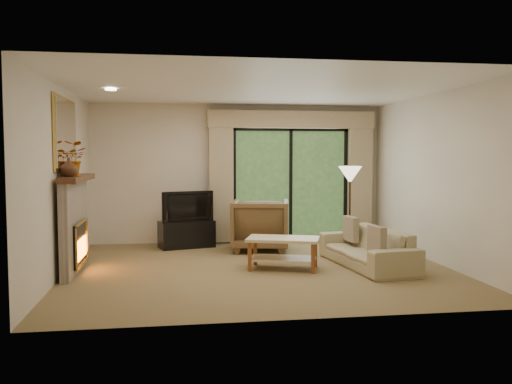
{
  "coord_description": "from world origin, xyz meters",
  "views": [
    {
      "loc": [
        -1.23,
        -7.74,
        1.67
      ],
      "look_at": [
        0.0,
        0.3,
        1.1
      ],
      "focal_mm": 38.0,
      "sensor_mm": 36.0,
      "label": 1
    }
  ],
  "objects": [
    {
      "name": "cornice",
      "position": [
        1.0,
        2.36,
        2.32
      ],
      "size": [
        3.2,
        0.24,
        0.32
      ],
      "primitive_type": "cube",
      "color": "tan",
      "rests_on": "wall_back"
    },
    {
      "name": "wall_front",
      "position": [
        0.0,
        -2.5,
        1.3
      ],
      "size": [
        5.0,
        0.0,
        5.0
      ],
      "primitive_type": "plane",
      "rotation": [
        -1.57,
        0.0,
        0.0
      ],
      "color": "beige",
      "rests_on": "ground"
    },
    {
      "name": "wall_back",
      "position": [
        0.0,
        2.5,
        1.3
      ],
      "size": [
        5.0,
        0.0,
        5.0
      ],
      "primitive_type": "plane",
      "rotation": [
        1.57,
        0.0,
        0.0
      ],
      "color": "beige",
      "rests_on": "ground"
    },
    {
      "name": "fireplace",
      "position": [
        -2.63,
        0.2,
        0.69
      ],
      "size": [
        0.24,
        1.7,
        1.37
      ],
      "primitive_type": null,
      "color": "gray",
      "rests_on": "floor"
    },
    {
      "name": "pillow_far",
      "position": [
        1.54,
        0.45,
        0.49
      ],
      "size": [
        0.15,
        0.4,
        0.39
      ],
      "primitive_type": "cube",
      "rotation": [
        0.0,
        0.0,
        0.11
      ],
      "color": "brown",
      "rests_on": "sofa"
    },
    {
      "name": "floor",
      "position": [
        0.0,
        0.0,
        0.0
      ],
      "size": [
        5.5,
        5.5,
        0.0
      ],
      "primitive_type": "plane",
      "color": "olive",
      "rests_on": "ground"
    },
    {
      "name": "ceiling",
      "position": [
        0.0,
        0.0,
        2.6
      ],
      "size": [
        5.5,
        5.5,
        0.0
      ],
      "primitive_type": "plane",
      "rotation": [
        3.14,
        0.0,
        0.0
      ],
      "color": "white",
      "rests_on": "ground"
    },
    {
      "name": "vase",
      "position": [
        -2.61,
        -0.22,
        1.5
      ],
      "size": [
        0.3,
        0.3,
        0.25
      ],
      "primitive_type": "imported",
      "rotation": [
        0.0,
        0.0,
        0.3
      ],
      "color": "#4B2A17",
      "rests_on": "fireplace"
    },
    {
      "name": "curtain_right",
      "position": [
        2.35,
        2.34,
        1.2
      ],
      "size": [
        0.45,
        0.18,
        2.35
      ],
      "primitive_type": "cube",
      "color": "tan",
      "rests_on": "floor"
    },
    {
      "name": "armchair",
      "position": [
        0.25,
        1.46,
        0.45
      ],
      "size": [
        1.14,
        1.16,
        0.9
      ],
      "primitive_type": "imported",
      "rotation": [
        0.0,
        0.0,
        2.94
      ],
      "color": "brown",
      "rests_on": "floor"
    },
    {
      "name": "mirror",
      "position": [
        -2.71,
        0.2,
        1.95
      ],
      "size": [
        0.07,
        1.45,
        1.02
      ],
      "primitive_type": null,
      "color": "gold",
      "rests_on": "wall_left"
    },
    {
      "name": "pillow_near",
      "position": [
        1.54,
        -0.67,
        0.49
      ],
      "size": [
        0.14,
        0.39,
        0.38
      ],
      "primitive_type": "cube",
      "rotation": [
        0.0,
        0.0,
        0.11
      ],
      "color": "brown",
      "rests_on": "sofa"
    },
    {
      "name": "media_console",
      "position": [
        -1.01,
        1.95,
        0.24
      ],
      "size": [
        1.04,
        0.67,
        0.48
      ],
      "primitive_type": "cube",
      "rotation": [
        0.0,
        0.0,
        0.27
      ],
      "color": "black",
      "rests_on": "floor"
    },
    {
      "name": "curtain_left",
      "position": [
        -0.35,
        2.34,
        1.2
      ],
      "size": [
        0.45,
        0.18,
        2.35
      ],
      "primitive_type": "cube",
      "color": "tan",
      "rests_on": "floor"
    },
    {
      "name": "coffee_table",
      "position": [
        0.34,
        -0.11,
        0.23
      ],
      "size": [
        1.15,
        0.86,
        0.46
      ],
      "primitive_type": null,
      "rotation": [
        0.0,
        0.0,
        -0.32
      ],
      "color": "beige",
      "rests_on": "floor"
    },
    {
      "name": "wall_left",
      "position": [
        -2.75,
        0.0,
        1.3
      ],
      "size": [
        0.0,
        5.0,
        5.0
      ],
      "primitive_type": "plane",
      "rotation": [
        1.57,
        0.0,
        1.57
      ],
      "color": "beige",
      "rests_on": "ground"
    },
    {
      "name": "floor_lamp",
      "position": [
        1.71,
        1.01,
        0.73
      ],
      "size": [
        0.47,
        0.47,
        1.47
      ],
      "primitive_type": null,
      "rotation": [
        0.0,
        0.0,
        -0.21
      ],
      "color": "beige",
      "rests_on": "floor"
    },
    {
      "name": "sliding_door",
      "position": [
        1.0,
        2.45,
        1.1
      ],
      "size": [
        2.26,
        0.1,
        2.16
      ],
      "primitive_type": null,
      "color": "black",
      "rests_on": "floor"
    },
    {
      "name": "wall_right",
      "position": [
        2.75,
        0.0,
        1.3
      ],
      "size": [
        0.0,
        5.0,
        5.0
      ],
      "primitive_type": "plane",
      "rotation": [
        1.57,
        0.0,
        -1.57
      ],
      "color": "beige",
      "rests_on": "ground"
    },
    {
      "name": "sofa",
      "position": [
        1.61,
        -0.11,
        0.28
      ],
      "size": [
        0.97,
        2.01,
        0.56
      ],
      "primitive_type": "imported",
      "rotation": [
        0.0,
        0.0,
        -1.46
      ],
      "color": "tan",
      "rests_on": "floor"
    },
    {
      "name": "tv",
      "position": [
        -1.01,
        1.95,
        0.75
      ],
      "size": [
        0.93,
        0.36,
        0.54
      ],
      "primitive_type": "imported",
      "rotation": [
        0.0,
        0.0,
        0.27
      ],
      "color": "black",
      "rests_on": "media_console"
    },
    {
      "name": "branches",
      "position": [
        -2.61,
        0.04,
        1.61
      ],
      "size": [
        0.49,
        0.44,
        0.48
      ],
      "primitive_type": "imported",
      "rotation": [
        0.0,
        0.0,
        -0.18
      ],
      "color": "#954302",
      "rests_on": "fireplace"
    }
  ]
}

